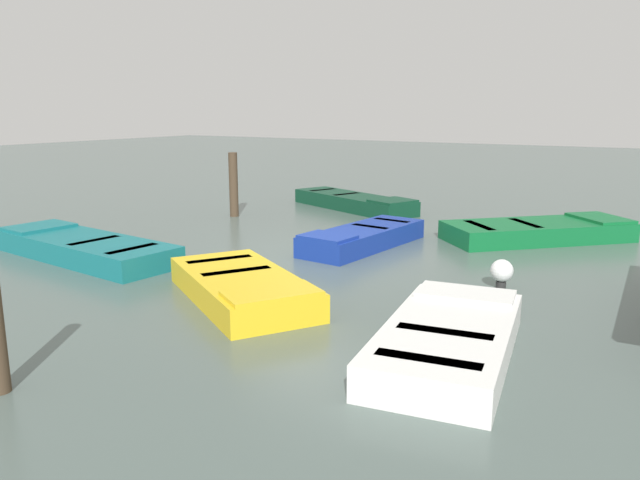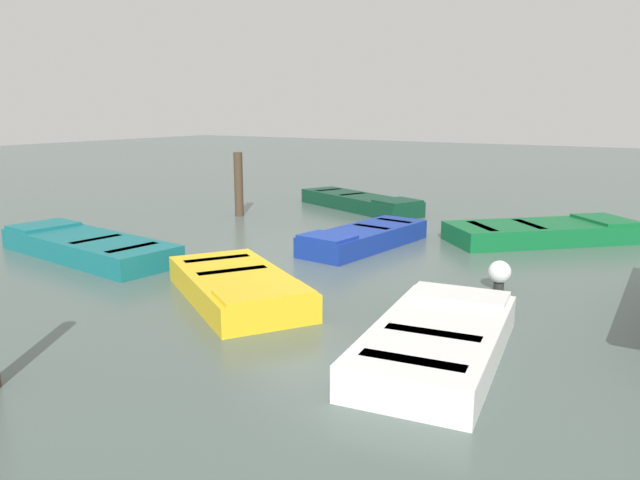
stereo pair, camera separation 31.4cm
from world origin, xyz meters
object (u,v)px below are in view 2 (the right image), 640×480
object	(u,v)px
rowboat_dark_green	(360,202)
rowboat_green	(543,232)
rowboat_blue	(364,237)
mooring_piling_mid_left	(239,184)
rowboat_teal	(87,246)
rowboat_yellow	(238,286)
marker_buoy	(500,273)
rowboat_white	(437,340)

from	to	relation	value
rowboat_dark_green	rowboat_green	bearing A→B (deg)	5.29
rowboat_blue	mooring_piling_mid_left	distance (m)	4.93
rowboat_teal	rowboat_blue	xyz separation A→B (m)	(-3.59, 4.19, 0.00)
rowboat_yellow	mooring_piling_mid_left	bearing A→B (deg)	161.83
rowboat_green	rowboat_blue	world-z (taller)	same
marker_buoy	rowboat_green	bearing A→B (deg)	-176.37
rowboat_dark_green	rowboat_teal	bearing A→B (deg)	-80.06
rowboat_white	rowboat_teal	bearing A→B (deg)	74.03
rowboat_yellow	rowboat_white	bearing A→B (deg)	24.36
rowboat_green	mooring_piling_mid_left	size ratio (longest dim) A/B	2.30
rowboat_white	rowboat_dark_green	bearing A→B (deg)	25.19
rowboat_green	rowboat_blue	xyz separation A→B (m)	(2.58, -3.00, 0.00)
rowboat_teal	rowboat_dark_green	distance (m)	8.05
mooring_piling_mid_left	marker_buoy	xyz separation A→B (m)	(3.12, 7.89, -0.56)
rowboat_teal	rowboat_blue	size ratio (longest dim) A/B	1.28
rowboat_yellow	rowboat_dark_green	size ratio (longest dim) A/B	0.77
mooring_piling_mid_left	rowboat_blue	bearing A→B (deg)	71.28
rowboat_yellow	marker_buoy	size ratio (longest dim) A/B	6.91
rowboat_teal	rowboat_green	distance (m)	9.47
rowboat_dark_green	mooring_piling_mid_left	world-z (taller)	mooring_piling_mid_left
rowboat_green	rowboat_yellow	size ratio (longest dim) A/B	1.18
rowboat_green	rowboat_teal	bearing A→B (deg)	176.45
rowboat_teal	marker_buoy	size ratio (longest dim) A/B	9.00
rowboat_teal	mooring_piling_mid_left	size ratio (longest dim) A/B	2.55
rowboat_teal	marker_buoy	bearing A→B (deg)	-158.50
rowboat_blue	marker_buoy	size ratio (longest dim) A/B	7.01
rowboat_teal	rowboat_white	xyz separation A→B (m)	(1.03, 7.63, 0.00)
rowboat_green	rowboat_yellow	distance (m)	7.33
rowboat_white	mooring_piling_mid_left	world-z (taller)	mooring_piling_mid_left
rowboat_yellow	rowboat_dark_green	bearing A→B (deg)	138.96
rowboat_green	rowboat_blue	size ratio (longest dim) A/B	1.16
rowboat_teal	rowboat_yellow	bearing A→B (deg)	178.69
rowboat_teal	rowboat_blue	bearing A→B (deg)	-133.24
rowboat_yellow	rowboat_blue	world-z (taller)	same
rowboat_yellow	marker_buoy	xyz separation A→B (m)	(-2.60, 3.18, 0.07)
rowboat_yellow	rowboat_blue	bearing A→B (deg)	123.39
rowboat_teal	rowboat_white	bearing A→B (deg)	178.44
rowboat_green	rowboat_dark_green	distance (m)	5.68
rowboat_blue	rowboat_teal	bearing A→B (deg)	-43.07
rowboat_dark_green	mooring_piling_mid_left	distance (m)	3.53
rowboat_green	rowboat_dark_green	xyz separation A→B (m)	(-1.68, -5.43, -0.00)
rowboat_teal	mooring_piling_mid_left	distance (m)	5.22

